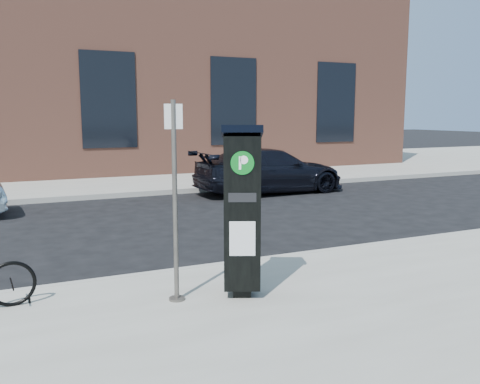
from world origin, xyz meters
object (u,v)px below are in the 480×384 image
sign_pole (175,203)px  car_dark (270,171)px  parking_kiosk (242,210)px  bike_rack (12,284)px

sign_pole → car_dark: (5.68, 8.28, -0.68)m
parking_kiosk → bike_rack: (-2.70, 0.82, -0.85)m
parking_kiosk → sign_pole: (-0.82, 0.18, 0.11)m
parking_kiosk → car_dark: parking_kiosk is taller
bike_rack → car_dark: size_ratio=0.12×
car_dark → sign_pole: bearing=143.6°
car_dark → bike_rack: bearing=133.3°
bike_rack → car_dark: (7.57, 7.64, 0.28)m
sign_pole → bike_rack: 2.21m
sign_pole → car_dark: 10.06m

